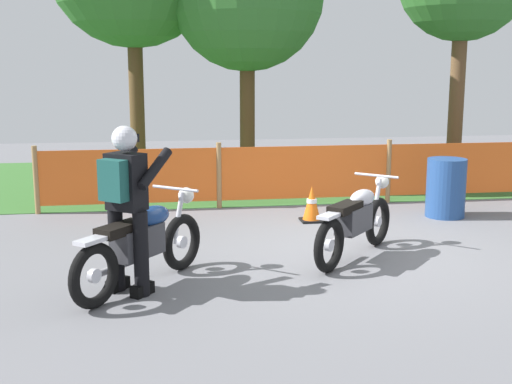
{
  "coord_description": "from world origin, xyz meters",
  "views": [
    {
      "loc": [
        -2.38,
        -7.91,
        2.29
      ],
      "look_at": [
        -1.31,
        -0.81,
        0.9
      ],
      "focal_mm": 47.15,
      "sensor_mm": 36.0,
      "label": 1
    }
  ],
  "objects_px": {
    "rider_trailing": "(126,201)",
    "spare_drum": "(446,188)",
    "traffic_cone": "(312,204)",
    "motorcycle_lead": "(356,221)",
    "motorcycle_trailing": "(142,243)"
  },
  "relations": [
    {
      "from": "rider_trailing",
      "to": "spare_drum",
      "type": "bearing_deg",
      "value": -20.43
    },
    {
      "from": "rider_trailing",
      "to": "spare_drum",
      "type": "relative_size",
      "value": 1.92
    },
    {
      "from": "rider_trailing",
      "to": "traffic_cone",
      "type": "height_order",
      "value": "rider_trailing"
    },
    {
      "from": "motorcycle_lead",
      "to": "traffic_cone",
      "type": "bearing_deg",
      "value": 44.46
    },
    {
      "from": "motorcycle_trailing",
      "to": "rider_trailing",
      "type": "distance_m",
      "value": 0.53
    },
    {
      "from": "traffic_cone",
      "to": "spare_drum",
      "type": "height_order",
      "value": "spare_drum"
    },
    {
      "from": "motorcycle_lead",
      "to": "spare_drum",
      "type": "bearing_deg",
      "value": -4.48
    },
    {
      "from": "motorcycle_trailing",
      "to": "spare_drum",
      "type": "relative_size",
      "value": 1.88
    },
    {
      "from": "motorcycle_lead",
      "to": "traffic_cone",
      "type": "height_order",
      "value": "motorcycle_lead"
    },
    {
      "from": "motorcycle_trailing",
      "to": "traffic_cone",
      "type": "distance_m",
      "value": 3.53
    },
    {
      "from": "motorcycle_lead",
      "to": "spare_drum",
      "type": "height_order",
      "value": "motorcycle_lead"
    },
    {
      "from": "motorcycle_lead",
      "to": "spare_drum",
      "type": "relative_size",
      "value": 1.74
    },
    {
      "from": "motorcycle_trailing",
      "to": "rider_trailing",
      "type": "bearing_deg",
      "value": -179.49
    },
    {
      "from": "motorcycle_trailing",
      "to": "traffic_cone",
      "type": "height_order",
      "value": "motorcycle_trailing"
    },
    {
      "from": "traffic_cone",
      "to": "spare_drum",
      "type": "relative_size",
      "value": 0.6
    }
  ]
}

